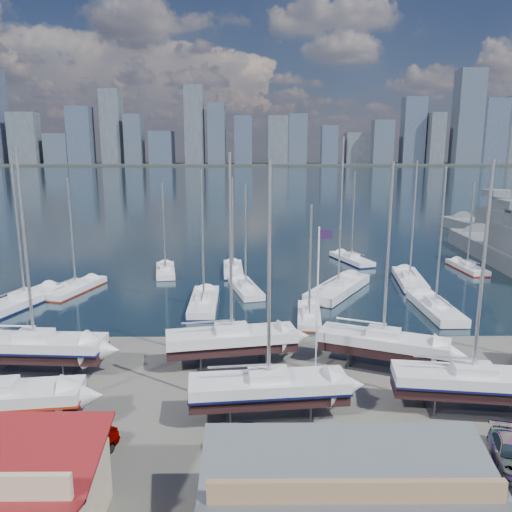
{
  "coord_description": "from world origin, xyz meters",
  "views": [
    {
      "loc": [
        -4.05,
        -43.21,
        16.68
      ],
      "look_at": [
        -3.72,
        8.0,
        5.88
      ],
      "focal_mm": 35.0,
      "sensor_mm": 36.0,
      "label": 1
    }
  ],
  "objects_px": {
    "sailboat_cradle_0": "(35,347)",
    "flagpole": "(319,291)",
    "naval_ship_west": "(507,233)",
    "car_a": "(84,449)"
  },
  "relations": [
    {
      "from": "sailboat_cradle_0",
      "to": "flagpole",
      "type": "xyz_separation_m",
      "value": [
        21.48,
        0.27,
        4.33
      ]
    },
    {
      "from": "naval_ship_west",
      "to": "car_a",
      "type": "xyz_separation_m",
      "value": [
        -56.88,
        -67.26,
        -0.93
      ]
    },
    {
      "from": "sailboat_cradle_0",
      "to": "naval_ship_west",
      "type": "bearing_deg",
      "value": 45.04
    },
    {
      "from": "sailboat_cradle_0",
      "to": "naval_ship_west",
      "type": "relative_size",
      "value": 0.41
    },
    {
      "from": "flagpole",
      "to": "naval_ship_west",
      "type": "bearing_deg",
      "value": 52.57
    },
    {
      "from": "car_a",
      "to": "naval_ship_west",
      "type": "bearing_deg",
      "value": 74.36
    },
    {
      "from": "naval_ship_west",
      "to": "car_a",
      "type": "relative_size",
      "value": 9.73
    },
    {
      "from": "sailboat_cradle_0",
      "to": "naval_ship_west",
      "type": "distance_m",
      "value": 85.27
    },
    {
      "from": "naval_ship_west",
      "to": "car_a",
      "type": "height_order",
      "value": "naval_ship_west"
    },
    {
      "from": "flagpole",
      "to": "sailboat_cradle_0",
      "type": "bearing_deg",
      "value": -179.27
    }
  ]
}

